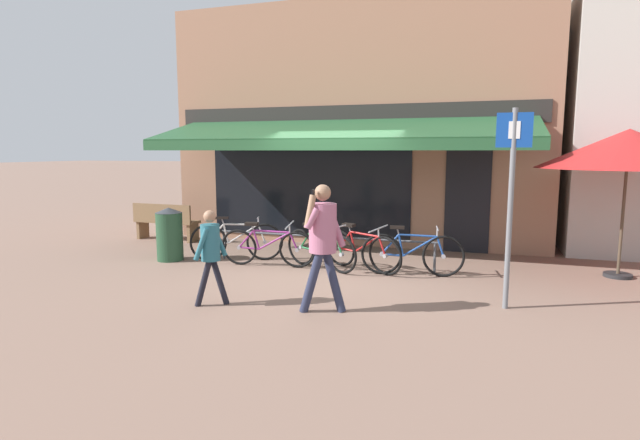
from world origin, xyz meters
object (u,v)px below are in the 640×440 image
Objects in this scene: pedestrian_child at (210,247)px; cafe_parasol at (628,149)px; bicycle_silver at (236,241)px; bicycle_red at (361,250)px; bicycle_green at (320,249)px; pedestrian_adult at (323,234)px; bicycle_purple at (267,247)px; park_bench at (165,221)px; parking_sign at (511,189)px; bicycle_blue at (412,254)px; litter_bin at (170,234)px.

pedestrian_child is 0.47× the size of cafe_parasol.
bicycle_silver is 1.07× the size of bicycle_red.
bicycle_silver is 6.94m from cafe_parasol.
pedestrian_adult is (0.77, -2.25, 0.66)m from bicycle_green.
bicycle_purple is 1.16× the size of bicycle_green.
park_bench reaches higher than bicycle_purple.
pedestrian_child reaches higher than park_bench.
parking_sign is at bearing -6.87° from bicycle_red.
parking_sign reaches higher than bicycle_silver.
parking_sign is (2.28, 0.90, 0.57)m from pedestrian_adult.
parking_sign is (4.02, -1.23, 1.24)m from bicycle_purple.
bicycle_blue is 3.85m from cafe_parasol.
bicycle_silver is 5.20m from parking_sign.
bicycle_purple is at bearing -44.01° from bicycle_silver.
bicycle_silver is at bearing -39.10° from pedestrian_adult.
bicycle_silver is at bearing 152.23° from bicycle_purple.
bicycle_blue is (0.89, -0.06, 0.01)m from bicycle_red.
park_bench is at bearing 158.19° from parking_sign.
litter_bin is 6.24m from parking_sign.
bicycle_red is at bearing 2.32° from bicycle_purple.
pedestrian_child is 0.81× the size of park_bench.
bicycle_silver is at bearing -173.07° from cafe_parasol.
litter_bin is (-3.75, 2.05, -0.52)m from pedestrian_adult.
pedestrian_child is at bearing -141.20° from bicycle_blue.
cafe_parasol is at bearing -0.59° from park_bench.
pedestrian_adult reaches higher than bicycle_red.
park_bench reaches higher than bicycle_silver.
bicycle_blue is 2.35m from parking_sign.
pedestrian_child is (1.00, -2.65, 0.42)m from bicycle_silver.
bicycle_blue is at bearing -144.01° from pedestrian_child.
pedestrian_adult is (2.53, -2.45, 0.65)m from bicycle_silver.
pedestrian_adult reaches higher than pedestrian_child.
bicycle_blue is at bearing 26.74° from bicycle_green.
bicycle_red is 3.72m from litter_bin.
pedestrian_child is (-0.76, -2.45, 0.44)m from bicycle_green.
bicycle_silver is at bearing -161.11° from bicycle_green.
park_bench is (-2.59, 1.41, 0.08)m from bicycle_silver.
bicycle_purple is 1.13× the size of bicycle_red.
cafe_parasol is at bearing 51.83° from parking_sign.
bicycle_blue reaches higher than bicycle_green.
bicycle_red is (0.72, 0.10, 0.00)m from bicycle_green.
bicycle_silver is at bearing -156.98° from bicycle_red.
bicycle_silver reaches higher than bicycle_blue.
parking_sign is at bearing -22.45° from bicycle_purple.
litter_bin is (-3.71, -0.30, 0.14)m from bicycle_red.
cafe_parasol is (1.86, 2.36, 0.52)m from parking_sign.
bicycle_red is 1.55× the size of litter_bin.
litter_bin is (-1.22, -0.40, 0.13)m from bicycle_silver.
bicycle_green is 3.56m from parking_sign.
pedestrian_child is at bearing -90.37° from bicycle_purple.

